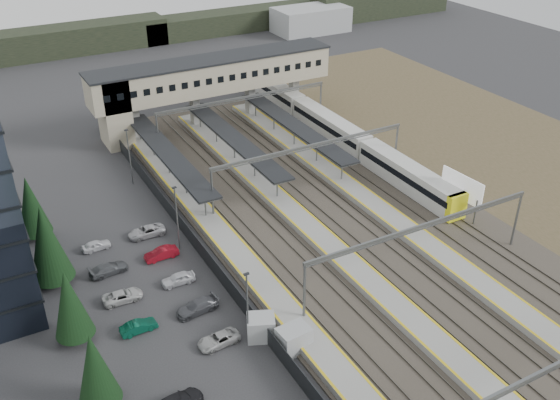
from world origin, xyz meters
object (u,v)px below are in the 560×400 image
relay_cabin_near (294,339)px  footbridge (197,81)px  billboard (462,188)px  train (331,128)px  relay_cabin_far (261,327)px

relay_cabin_near → footbridge: (12.41, 52.73, 6.71)m
footbridge → billboard: footbridge is taller
footbridge → train: size_ratio=0.70×
relay_cabin_near → footbridge: size_ratio=0.08×
relay_cabin_far → billboard: size_ratio=0.50×
relay_cabin_far → footbridge: (14.30, 49.83, 6.74)m
footbridge → relay_cabin_near: bearing=-103.2°
relay_cabin_near → billboard: size_ratio=0.47×
footbridge → billboard: 45.54m
footbridge → billboard: (17.70, -41.76, -4.09)m
billboard → train: bearing=92.9°
billboard → relay_cabin_near: bearing=-160.0°
relay_cabin_near → train: train is taller
footbridge → relay_cabin_far: bearing=-106.0°
relay_cabin_far → footbridge: footbridge is taller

